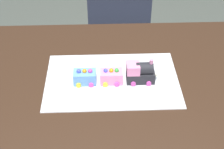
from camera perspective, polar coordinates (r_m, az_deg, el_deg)
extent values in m
cube|color=#382316|center=(1.57, 0.73, -1.18)|extent=(1.40, 1.00, 0.03)
cube|color=#382316|center=(2.26, 16.56, -0.86)|extent=(0.07, 0.07, 0.71)
cube|color=#382316|center=(2.22, -16.67, -1.65)|extent=(0.07, 0.07, 0.71)
cube|color=#2D3347|center=(2.47, 1.07, 7.08)|extent=(0.41, 0.41, 0.04)
cube|color=#2D3347|center=(2.21, 1.24, 9.53)|extent=(0.40, 0.05, 0.40)
cube|color=#2D3347|center=(2.75, 4.49, 4.82)|extent=(0.04, 0.04, 0.42)
cube|color=#2D3347|center=(2.74, -2.64, 4.80)|extent=(0.04, 0.04, 0.42)
cube|color=#2D3347|center=(2.47, 5.03, 0.45)|extent=(0.04, 0.04, 0.42)
cube|color=#2D3347|center=(2.46, -2.86, 0.42)|extent=(0.04, 0.04, 0.42)
cube|color=silver|center=(1.55, 0.00, -0.93)|extent=(0.60, 0.40, 0.00)
cube|color=#232328|center=(1.53, 4.76, -0.29)|extent=(0.12, 0.06, 0.05)
cylinder|color=#232328|center=(1.51, 5.44, 1.03)|extent=(0.08, 0.05, 0.05)
cube|color=pink|center=(1.50, 3.55, 1.08)|extent=(0.06, 0.06, 0.04)
cylinder|color=pink|center=(1.49, 6.58, 2.01)|extent=(0.02, 0.02, 0.03)
sphere|color=#F4EFCC|center=(1.54, 7.31, -0.01)|extent=(0.02, 0.02, 0.02)
cylinder|color=green|center=(1.57, 5.85, 0.15)|extent=(0.02, 0.01, 0.02)
cylinder|color=green|center=(1.57, 3.35, 0.09)|extent=(0.02, 0.01, 0.02)
cylinder|color=#D84CB2|center=(1.52, 6.16, -1.53)|extent=(0.02, 0.01, 0.02)
cylinder|color=#D84CB2|center=(1.51, 3.58, -1.60)|extent=(0.02, 0.01, 0.02)
cube|color=pink|center=(1.52, -0.12, -0.33)|extent=(0.10, 0.06, 0.06)
cylinder|color=green|center=(1.56, 0.85, 0.04)|extent=(0.02, 0.01, 0.02)
cylinder|color=orange|center=(1.56, -1.17, -0.01)|extent=(0.02, 0.01, 0.02)
cylinder|color=#D84CB2|center=(1.51, 0.98, -1.66)|extent=(0.02, 0.01, 0.02)
cylinder|color=yellow|center=(1.50, -1.11, -1.71)|extent=(0.02, 0.01, 0.02)
sphere|color=green|center=(1.50, 0.84, 0.71)|extent=(0.02, 0.02, 0.02)
sphere|color=orange|center=(1.50, -0.12, 0.69)|extent=(0.02, 0.02, 0.02)
sphere|color=#4C59D8|center=(1.50, -1.07, 0.66)|extent=(0.02, 0.02, 0.02)
cube|color=#669EEA|center=(1.52, -4.55, -0.43)|extent=(0.10, 0.06, 0.06)
cylinder|color=orange|center=(1.56, -3.48, -0.07)|extent=(0.02, 0.01, 0.02)
cylinder|color=green|center=(1.56, -5.50, -0.11)|extent=(0.02, 0.01, 0.02)
cylinder|color=#D84CB2|center=(1.51, -3.51, -1.77)|extent=(0.02, 0.01, 0.02)
cylinder|color=yellow|center=(1.51, -5.60, -1.81)|extent=(0.02, 0.01, 0.02)
sphere|color=orange|center=(1.50, -4.62, 0.58)|extent=(0.02, 0.02, 0.02)
sphere|color=#4C59D8|center=(1.50, -5.57, 0.56)|extent=(0.02, 0.02, 0.02)
sphere|color=#D84CB2|center=(1.50, -3.67, 0.60)|extent=(0.02, 0.02, 0.02)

